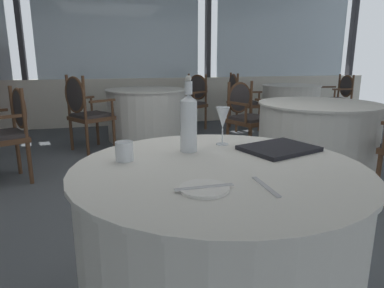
{
  "coord_description": "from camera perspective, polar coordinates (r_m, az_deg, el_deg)",
  "views": [
    {
      "loc": [
        -0.48,
        -2.65,
        1.18
      ],
      "look_at": [
        -0.09,
        -1.23,
        0.82
      ],
      "focal_mm": 31.97,
      "sensor_mm": 36.0,
      "label": 1
    }
  ],
  "objects": [
    {
      "name": "side_plate",
      "position": [
        1.16,
        2.07,
        -7.44
      ],
      "size": [
        0.17,
        0.17,
        0.01
      ],
      "primitive_type": "cylinder",
      "color": "white",
      "rests_on": "foreground_table"
    },
    {
      "name": "dining_chair_3_1",
      "position": [
        6.76,
        23.27,
        7.4
      ],
      "size": [
        0.51,
        0.57,
        0.92
      ],
      "rotation": [
        0.0,
        0.0,
        9.33
      ],
      "color": "brown",
      "rests_on": "ground_plane"
    },
    {
      "name": "water_bottle",
      "position": [
        1.61,
        -0.58,
        3.81
      ],
      "size": [
        0.08,
        0.08,
        0.36
      ],
      "color": "white",
      "rests_on": "foreground_table"
    },
    {
      "name": "butter_knife",
      "position": [
        1.16,
        2.07,
        -7.2
      ],
      "size": [
        0.21,
        0.02,
        0.0
      ],
      "primitive_type": "cube",
      "rotation": [
        0.0,
        0.0,
        -0.01
      ],
      "color": "silver",
      "rests_on": "foreground_table"
    },
    {
      "name": "background_table_0",
      "position": [
        3.8,
        20.02,
        0.83
      ],
      "size": [
        1.23,
        1.23,
        0.75
      ],
      "color": "silver",
      "rests_on": "ground_plane"
    },
    {
      "name": "wine_glass",
      "position": [
        1.75,
        5.15,
        4.21
      ],
      "size": [
        0.07,
        0.07,
        0.19
      ],
      "color": "white",
      "rests_on": "foreground_table"
    },
    {
      "name": "dining_chair_2_0",
      "position": [
        4.64,
        -17.51,
        5.73
      ],
      "size": [
        0.63,
        0.65,
        1.0
      ],
      "rotation": [
        0.0,
        0.0,
        6.84
      ],
      "color": "brown",
      "rests_on": "ground_plane"
    },
    {
      "name": "dining_chair_2_1",
      "position": [
        5.95,
        0.14,
        7.72
      ],
      "size": [
        0.63,
        0.65,
        0.94
      ],
      "rotation": [
        0.0,
        0.0,
        9.98
      ],
      "color": "brown",
      "rests_on": "ground_plane"
    },
    {
      "name": "dining_chair_3_0",
      "position": [
        5.95,
        7.96,
        7.7
      ],
      "size": [
        0.51,
        0.57,
        0.96
      ],
      "rotation": [
        0.0,
        0.0,
        6.19
      ],
      "color": "brown",
      "rests_on": "ground_plane"
    },
    {
      "name": "window_wall_far",
      "position": [
        6.44,
        -11.63,
        13.48
      ],
      "size": [
        10.34,
        0.14,
        2.93
      ],
      "color": "silver",
      "rests_on": "ground_plane"
    },
    {
      "name": "dining_chair_0_0",
      "position": [
        4.42,
        9.03,
        5.3
      ],
      "size": [
        0.63,
        0.59,
        0.91
      ],
      "rotation": [
        0.0,
        0.0,
        5.07
      ],
      "color": "brown",
      "rests_on": "ground_plane"
    },
    {
      "name": "background_table_2",
      "position": [
        5.26,
        -7.53,
        4.98
      ],
      "size": [
        1.21,
        1.21,
        0.75
      ],
      "color": "silver",
      "rests_on": "ground_plane"
    },
    {
      "name": "foreground_table",
      "position": [
        1.58,
        4.28,
        -16.76
      ],
      "size": [
        1.22,
        1.22,
        0.75
      ],
      "color": "silver",
      "rests_on": "ground_plane"
    },
    {
      "name": "ground_plane",
      "position": [
        2.94,
        -4.9,
        -9.85
      ],
      "size": [
        13.44,
        13.44,
        0.0
      ],
      "primitive_type": "plane",
      "color": "#4C5156"
    },
    {
      "name": "menu_book",
      "position": [
        1.71,
        14.28,
        -0.72
      ],
      "size": [
        0.39,
        0.34,
        0.02
      ],
      "primitive_type": "cube",
      "rotation": [
        0.0,
        0.0,
        0.3
      ],
      "color": "black",
      "rests_on": "foreground_table"
    },
    {
      "name": "dining_chair_1_0",
      "position": [
        3.76,
        -28.5,
        2.49
      ],
      "size": [
        0.61,
        0.64,
        0.93
      ],
      "rotation": [
        0.0,
        0.0,
        3.58
      ],
      "color": "brown",
      "rests_on": "ground_plane"
    },
    {
      "name": "dinner_fork",
      "position": [
        1.22,
        12.19,
        -6.93
      ],
      "size": [
        0.02,
        0.2,
        0.0
      ],
      "primitive_type": "cube",
      "rotation": [
        0.0,
        0.0,
        1.54
      ],
      "color": "silver",
      "rests_on": "foreground_table"
    },
    {
      "name": "water_tumbler",
      "position": [
        1.51,
        -11.22,
        -1.18
      ],
      "size": [
        0.08,
        0.08,
        0.08
      ],
      "primitive_type": "cylinder",
      "color": "white",
      "rests_on": "foreground_table"
    },
    {
      "name": "background_table_3",
      "position": [
        6.32,
        16.04,
        6.05
      ],
      "size": [
        1.01,
        1.01,
        0.75
      ],
      "color": "silver",
      "rests_on": "ground_plane"
    }
  ]
}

